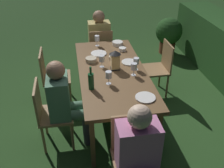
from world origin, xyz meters
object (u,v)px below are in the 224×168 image
Objects in this scene: chair_head_near at (100,50)px; chair_side_left_b at (50,112)px; bowl_olives at (118,43)px; wine_glass_a at (109,75)px; plate_a at (145,97)px; chair_side_right_a at (159,66)px; chair_side_left_a at (52,75)px; bowl_salad at (114,58)px; person_in_pink at (139,157)px; wine_glass_c at (136,62)px; green_bottle_on_table at (91,81)px; plate_c at (99,53)px; potted_plant_by_hedge at (169,33)px; wine_glass_d at (97,39)px; person_in_mustard at (99,38)px; bowl_bread at (122,49)px; dining_table at (112,73)px; wine_glass_b at (102,59)px; chair_head_far at (133,153)px; bowl_dip at (91,60)px; plate_b at (129,62)px; lantern_centerpiece at (115,59)px; wine_glass_e at (134,67)px.

chair_head_near is 1.88m from chair_side_left_b.
chair_head_near is 5.15× the size of bowl_olives.
wine_glass_a is at bearing -3.60° from chair_head_near.
plate_a is at bearing 7.56° from chair_head_near.
chair_side_right_a is 1.00× the size of chair_side_left_a.
chair_side_right_a is 0.82m from bowl_salad.
wine_glass_c is (-1.40, 0.31, 0.22)m from person_in_pink.
chair_head_near is at bearing -133.66° from chair_side_right_a.
chair_side_left_b is (1.69, -0.83, 0.00)m from chair_head_near.
chair_side_right_a is 3.00× the size of green_bottle_on_table.
chair_side_right_a reaches higher than plate_c.
wine_glass_a is at bearing -35.94° from potted_plant_by_hedge.
person_in_mustard is at bearing 170.64° from wine_glass_d.
dining_table is at bearing -24.10° from bowl_bread.
green_bottle_on_table is 0.97m from plate_c.
green_bottle_on_table is 0.38× the size of potted_plant_by_hedge.
wine_glass_b reaches higher than chair_side_left_a.
chair_head_far is 5.57× the size of bowl_dip.
potted_plant_by_hedge is at bearing 144.06° from wine_glass_a.
chair_side_left_b is (0.45, -0.83, -0.20)m from dining_table.
plate_a is 1.06× the size of plate_b.
bowl_salad reaches higher than plate_b.
chair_side_left_b is at bearing -86.56° from green_bottle_on_table.
bowl_dip is (-0.18, -0.13, -0.09)m from wine_glass_b.
wine_glass_c is (-0.30, 0.41, 0.00)m from wine_glass_a.
chair_side_left_a is at bearing -115.70° from lantern_centerpiece.
green_bottle_on_table is 1.72× the size of wine_glass_e.
green_bottle_on_table is at bearing -59.34° from wine_glass_c.
plate_c is 2.19m from potted_plant_by_hedge.
lantern_centerpiece is at bearing -6.21° from bowl_salad.
chair_head_near and chair_side_left_b have the same top height.
plate_a is at bearing 1.15° from bowl_olives.
wine_glass_e is at bearing -0.68° from bowl_bread.
bowl_dip is (0.29, -0.51, 0.01)m from bowl_bread.
wine_glass_d is 1.20× the size of bowl_salad.
wine_glass_c reaches higher than bowl_salad.
wine_glass_d is at bearing -166.90° from plate_a.
plate_c is (-0.52, -0.11, 0.06)m from dining_table.
wine_glass_c is at bearing 25.37° from wine_glass_d.
wine_glass_d is at bearing -125.04° from bowl_bread.
bowl_olives is at bearing -176.01° from plate_b.
plate_c is (-0.97, 0.72, 0.27)m from chair_side_left_b.
wine_glass_a is 0.99m from bowl_bread.
plate_b is at bearing 12.17° from person_in_mustard.
dining_table is 0.97m from chair_side_right_a.
wine_glass_e reaches higher than bowl_bread.
chair_head_far is 1.88m from chair_side_left_a.
bowl_dip is at bearing -144.49° from wine_glass_b.
dining_table is 8.40× the size of plate_c.
chair_side_right_a is 5.15× the size of wine_glass_d.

